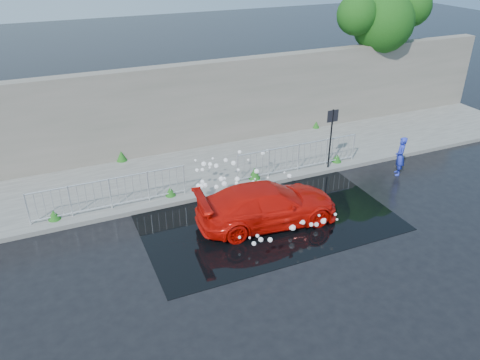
% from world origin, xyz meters
% --- Properties ---
extents(ground, '(90.00, 90.00, 0.00)m').
position_xyz_m(ground, '(0.00, 0.00, 0.00)').
color(ground, black).
rests_on(ground, ground).
extents(pavement, '(30.00, 4.00, 0.15)m').
position_xyz_m(pavement, '(0.00, 5.00, 0.07)').
color(pavement, '#5E5D59').
rests_on(pavement, ground).
extents(curb, '(30.00, 0.25, 0.16)m').
position_xyz_m(curb, '(0.00, 3.00, 0.08)').
color(curb, '#5E5D59').
rests_on(curb, ground).
extents(retaining_wall, '(30.00, 0.60, 3.50)m').
position_xyz_m(retaining_wall, '(0.00, 7.20, 1.90)').
color(retaining_wall, '#6A6759').
rests_on(retaining_wall, pavement).
extents(puddle, '(8.00, 5.00, 0.01)m').
position_xyz_m(puddle, '(0.50, 1.00, 0.01)').
color(puddle, black).
rests_on(puddle, ground).
extents(sign_post, '(0.45, 0.06, 2.50)m').
position_xyz_m(sign_post, '(4.20, 3.10, 1.72)').
color(sign_post, black).
rests_on(sign_post, ground).
extents(tree, '(4.85, 2.84, 6.15)m').
position_xyz_m(tree, '(9.55, 7.41, 4.74)').
color(tree, '#332114').
rests_on(tree, ground).
extents(railing_left, '(5.05, 0.05, 1.10)m').
position_xyz_m(railing_left, '(-4.00, 3.35, 0.74)').
color(railing_left, silver).
rests_on(railing_left, pavement).
extents(railing_right, '(5.05, 0.05, 1.10)m').
position_xyz_m(railing_right, '(3.00, 3.35, 0.74)').
color(railing_right, silver).
rests_on(railing_right, pavement).
extents(weeds, '(12.17, 3.93, 0.44)m').
position_xyz_m(weeds, '(-0.17, 4.53, 0.34)').
color(weeds, '#165416').
rests_on(weeds, pavement).
extents(water_spray, '(3.57, 5.54, 1.06)m').
position_xyz_m(water_spray, '(0.26, 2.02, 0.64)').
color(water_spray, white).
rests_on(water_spray, ground).
extents(red_car, '(4.63, 2.18, 1.31)m').
position_xyz_m(red_car, '(0.41, 0.76, 0.65)').
color(red_car, red).
rests_on(red_car, ground).
extents(person, '(0.59, 0.66, 1.51)m').
position_xyz_m(person, '(6.50, 1.80, 0.75)').
color(person, '#2636C2').
rests_on(person, ground).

